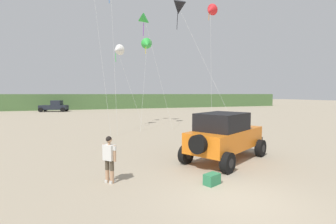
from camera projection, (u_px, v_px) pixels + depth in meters
name	position (u px, v px, depth m)	size (l,w,h in m)	color
ground_plane	(238.00, 200.00, 7.30)	(220.00, 220.00, 0.00)	tan
dune_ridge	(93.00, 101.00, 52.28)	(90.00, 6.25, 3.08)	#4C703D
jeep	(225.00, 135.00, 11.59)	(4.99, 4.19, 2.26)	orange
person_watching	(109.00, 157.00, 8.62)	(0.47, 0.50, 1.67)	tan
cooler_box	(212.00, 179.00, 8.50)	(0.56, 0.36, 0.38)	#2D7F51
distant_pickup	(55.00, 106.00, 43.53)	(4.92, 3.37, 1.98)	#1E232D
kite_black_sled	(145.00, 20.00, 22.24)	(2.37, 3.17, 10.43)	green
kite_red_delta	(147.00, 44.00, 25.31)	(2.87, 6.16, 9.08)	green
kite_purple_stunt	(210.00, 11.00, 23.65)	(2.06, 3.77, 11.96)	red
kite_white_parafoil	(117.00, 50.00, 21.99)	(2.76, 2.53, 7.72)	white
kite_pink_ribbon	(179.00, 8.00, 21.20)	(2.94, 6.55, 11.25)	black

